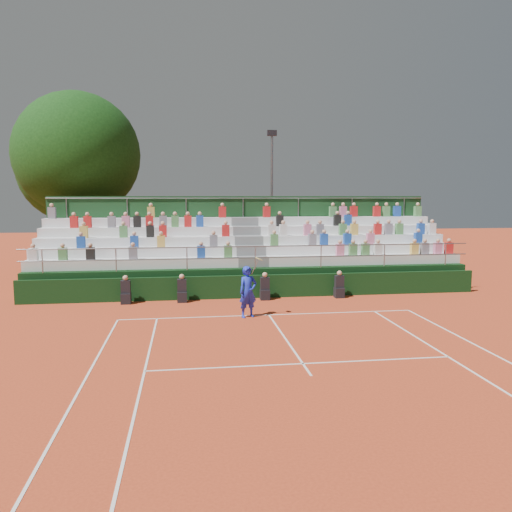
{
  "coord_description": "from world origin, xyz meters",
  "views": [
    {
      "loc": [
        -2.99,
        -17.96,
        4.43
      ],
      "look_at": [
        0.0,
        3.5,
        1.8
      ],
      "focal_mm": 35.0,
      "sensor_mm": 36.0,
      "label": 1
    }
  ],
  "objects": [
    {
      "name": "line_officials",
      "position": [
        -1.23,
        2.75,
        0.48
      ],
      "size": [
        9.48,
        0.4,
        1.19
      ],
      "color": "black",
      "rests_on": "ground"
    },
    {
      "name": "tennis_player",
      "position": [
        -0.81,
        -0.2,
        0.95
      ],
      "size": [
        0.93,
        0.64,
        2.22
      ],
      "color": "#1B2DCD",
      "rests_on": "ground"
    },
    {
      "name": "tree_west",
      "position": [
        -9.68,
        13.43,
        6.01
      ],
      "size": [
        6.36,
        6.36,
        9.2
      ],
      "color": "#332312",
      "rests_on": "ground"
    },
    {
      "name": "tree_east",
      "position": [
        -9.12,
        12.22,
        6.75
      ],
      "size": [
        7.07,
        7.07,
        10.3
      ],
      "color": "#332312",
      "rests_on": "ground"
    },
    {
      "name": "ground",
      "position": [
        0.0,
        0.0,
        0.0
      ],
      "size": [
        90.0,
        90.0,
        0.0
      ],
      "primitive_type": "plane",
      "color": "#C54420",
      "rests_on": "ground"
    },
    {
      "name": "floodlight_mast",
      "position": [
        2.47,
        13.86,
        4.95
      ],
      "size": [
        0.6,
        0.25,
        8.54
      ],
      "color": "gray",
      "rests_on": "ground"
    },
    {
      "name": "grandstand",
      "position": [
        0.02,
        6.44,
        1.07
      ],
      "size": [
        20.0,
        5.2,
        4.4
      ],
      "color": "black",
      "rests_on": "ground"
    },
    {
      "name": "court_markings",
      "position": [
        -0.0,
        -11.06,
        0.01
      ],
      "size": [
        11.04,
        23.83,
        0.01
      ],
      "color": "white",
      "rests_on": "ground"
    },
    {
      "name": "courtside_wall",
      "position": [
        0.0,
        3.2,
        0.5
      ],
      "size": [
        20.0,
        0.15,
        1.0
      ],
      "primitive_type": "cube",
      "color": "black",
      "rests_on": "ground"
    }
  ]
}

